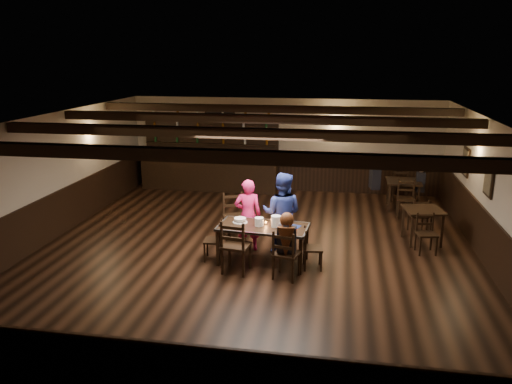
% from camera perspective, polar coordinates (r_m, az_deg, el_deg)
% --- Properties ---
extents(ground, '(10.00, 10.00, 0.00)m').
position_cam_1_polar(ground, '(10.27, -0.21, -6.90)').
color(ground, black).
rests_on(ground, ground).
extents(room_shell, '(9.02, 10.02, 2.71)m').
position_cam_1_polar(room_shell, '(9.78, -0.12, 2.68)').
color(room_shell, '#BFB49E').
rests_on(room_shell, ground).
extents(dining_table, '(1.77, 0.99, 0.75)m').
position_cam_1_polar(dining_table, '(9.56, 0.81, -4.28)').
color(dining_table, black).
rests_on(dining_table, ground).
extents(chair_near_left, '(0.54, 0.52, 1.03)m').
position_cam_1_polar(chair_near_left, '(9.11, -2.48, -5.84)').
color(chair_near_left, black).
rests_on(chair_near_left, ground).
extents(chair_near_right, '(0.52, 0.50, 0.92)m').
position_cam_1_polar(chair_near_right, '(8.91, 3.32, -6.79)').
color(chair_near_right, black).
rests_on(chair_near_right, ground).
extents(chair_end_left, '(0.39, 0.40, 0.79)m').
position_cam_1_polar(chair_end_left, '(9.79, -4.51, -5.19)').
color(chair_end_left, black).
rests_on(chair_end_left, ground).
extents(chair_end_right, '(0.40, 0.42, 0.80)m').
position_cam_1_polar(chair_end_right, '(9.44, 6.10, -6.02)').
color(chair_end_right, black).
rests_on(chair_end_right, ground).
extents(chair_far_pushed, '(0.59, 0.58, 0.99)m').
position_cam_1_polar(chair_far_pushed, '(10.94, -2.59, -2.27)').
color(chair_far_pushed, black).
rests_on(chair_far_pushed, ground).
extents(woman_pink, '(0.60, 0.45, 1.50)m').
position_cam_1_polar(woman_pink, '(10.17, -0.93, -2.64)').
color(woman_pink, '#FF255B').
rests_on(woman_pink, ground).
extents(man_blue, '(0.88, 0.72, 1.68)m').
position_cam_1_polar(man_blue, '(9.99, 2.98, -2.46)').
color(man_blue, navy).
rests_on(man_blue, ground).
extents(seated_person, '(0.33, 0.50, 0.81)m').
position_cam_1_polar(seated_person, '(8.86, 3.52, -4.94)').
color(seated_person, black).
rests_on(seated_person, ground).
extents(cake, '(0.29, 0.29, 0.09)m').
position_cam_1_polar(cake, '(9.71, -1.84, -3.26)').
color(cake, white).
rests_on(cake, dining_table).
extents(plate_stack_a, '(0.17, 0.17, 0.16)m').
position_cam_1_polar(plate_stack_a, '(9.51, 0.37, -3.40)').
color(plate_stack_a, white).
rests_on(plate_stack_a, dining_table).
extents(plate_stack_b, '(0.19, 0.19, 0.22)m').
position_cam_1_polar(plate_stack_b, '(9.46, 2.29, -3.35)').
color(plate_stack_b, white).
rests_on(plate_stack_b, dining_table).
extents(tea_light, '(0.05, 0.05, 0.06)m').
position_cam_1_polar(tea_light, '(9.61, 1.13, -3.57)').
color(tea_light, '#A5A8AD').
rests_on(tea_light, dining_table).
extents(salt_shaker, '(0.03, 0.03, 0.08)m').
position_cam_1_polar(salt_shaker, '(9.43, 2.67, -3.87)').
color(salt_shaker, silver).
rests_on(salt_shaker, dining_table).
extents(pepper_shaker, '(0.04, 0.04, 0.09)m').
position_cam_1_polar(pepper_shaker, '(9.31, 3.36, -4.09)').
color(pepper_shaker, '#A5A8AD').
rests_on(pepper_shaker, dining_table).
extents(drink_glass, '(0.06, 0.06, 0.10)m').
position_cam_1_polar(drink_glass, '(9.58, 2.65, -3.48)').
color(drink_glass, silver).
rests_on(drink_glass, dining_table).
extents(menu_red, '(0.32, 0.24, 0.00)m').
position_cam_1_polar(menu_red, '(9.31, 3.77, -4.37)').
color(menu_red, maroon).
rests_on(menu_red, dining_table).
extents(menu_blue, '(0.35, 0.29, 0.00)m').
position_cam_1_polar(menu_blue, '(9.54, 4.18, -3.89)').
color(menu_blue, '#0F1C4E').
rests_on(menu_blue, dining_table).
extents(bar_counter, '(4.24, 0.70, 2.20)m').
position_cam_1_polar(bar_counter, '(14.92, -5.28, 3.08)').
color(bar_counter, black).
rests_on(bar_counter, ground).
extents(back_table_a, '(0.89, 0.89, 0.75)m').
position_cam_1_polar(back_table_a, '(11.17, 18.56, -2.35)').
color(back_table_a, black).
rests_on(back_table_a, ground).
extents(back_table_b, '(0.88, 0.88, 0.75)m').
position_cam_1_polar(back_table_b, '(13.48, 16.49, 0.84)').
color(back_table_b, black).
rests_on(back_table_b, ground).
extents(bg_patron_left, '(0.29, 0.41, 0.79)m').
position_cam_1_polar(bg_patron_left, '(13.53, 13.46, 2.01)').
color(bg_patron_left, black).
rests_on(bg_patron_left, ground).
extents(bg_patron_right, '(0.23, 0.36, 0.72)m').
position_cam_1_polar(bg_patron_right, '(13.62, 18.32, 1.58)').
color(bg_patron_right, black).
rests_on(bg_patron_right, ground).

